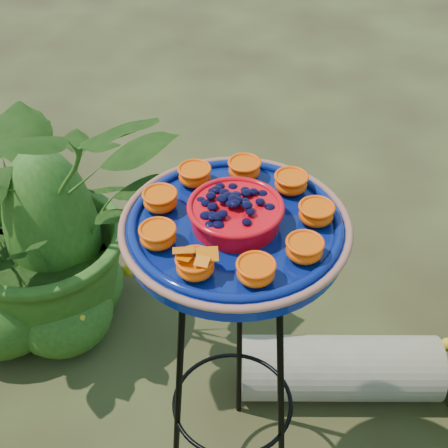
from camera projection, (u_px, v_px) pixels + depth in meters
The scene contains 4 objects.
tripod_stand at pixel (233, 347), 1.39m from camera, with size 0.32×0.34×0.82m.
feeder_dish at pixel (235, 224), 1.16m from camera, with size 0.45×0.45×0.10m.
driftwood_log at pixel (339, 368), 1.83m from camera, with size 0.19×0.19×0.58m, color gray.
shrub_back_left at pixel (48, 211), 1.86m from camera, with size 0.78×0.67×0.86m, color #234913.
Camera 1 is at (0.17, -0.79, 1.61)m, focal length 50.00 mm.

